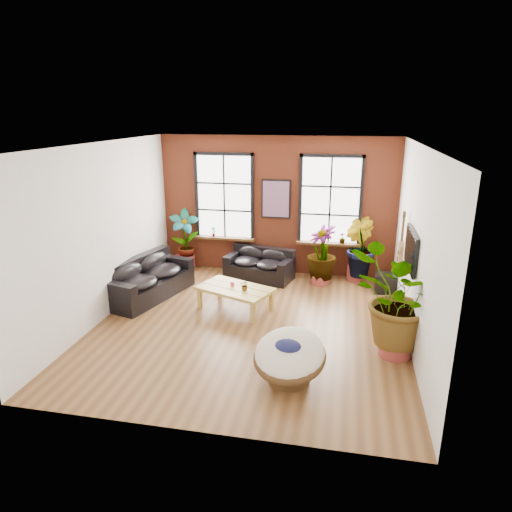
{
  "coord_description": "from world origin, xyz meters",
  "views": [
    {
      "loc": [
        1.72,
        -8.06,
        4.06
      ],
      "look_at": [
        0.0,
        0.6,
        1.25
      ],
      "focal_mm": 32.0,
      "sensor_mm": 36.0,
      "label": 1
    }
  ],
  "objects_px": {
    "sofa_back": "(260,265)",
    "coffee_table": "(235,290)",
    "sofa_left": "(147,280)",
    "papasan_chair": "(289,356)"
  },
  "relations": [
    {
      "from": "sofa_back",
      "to": "coffee_table",
      "type": "height_order",
      "value": "sofa_back"
    },
    {
      "from": "sofa_back",
      "to": "coffee_table",
      "type": "distance_m",
      "value": 2.0
    },
    {
      "from": "sofa_back",
      "to": "coffee_table",
      "type": "bearing_deg",
      "value": -81.36
    },
    {
      "from": "coffee_table",
      "to": "papasan_chair",
      "type": "height_order",
      "value": "papasan_chair"
    },
    {
      "from": "sofa_left",
      "to": "coffee_table",
      "type": "bearing_deg",
      "value": -82.62
    },
    {
      "from": "sofa_back",
      "to": "coffee_table",
      "type": "relative_size",
      "value": 1.02
    },
    {
      "from": "papasan_chair",
      "to": "coffee_table",
      "type": "bearing_deg",
      "value": 132.47
    },
    {
      "from": "sofa_left",
      "to": "papasan_chair",
      "type": "xyz_separation_m",
      "value": [
        3.62,
        -2.81,
        0.04
      ]
    },
    {
      "from": "sofa_back",
      "to": "papasan_chair",
      "type": "bearing_deg",
      "value": -60.43
    },
    {
      "from": "sofa_back",
      "to": "papasan_chair",
      "type": "relative_size",
      "value": 1.33
    }
  ]
}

